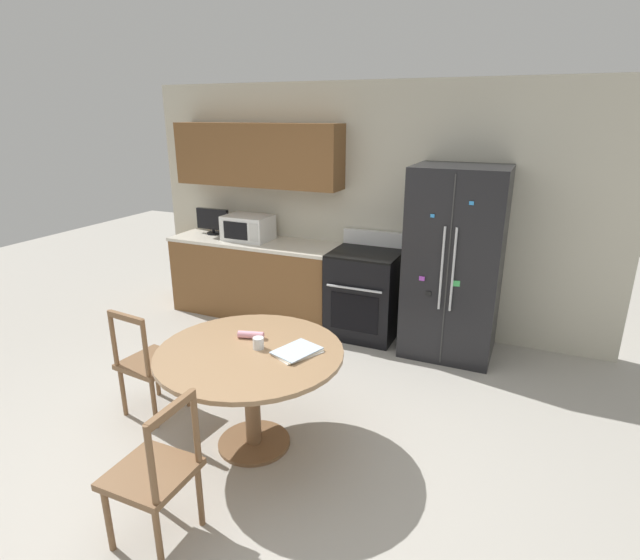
{
  "coord_description": "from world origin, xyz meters",
  "views": [
    {
      "loc": [
        1.72,
        -2.48,
        2.28
      ],
      "look_at": [
        0.11,
        1.15,
        0.95
      ],
      "focal_mm": 28.0,
      "sensor_mm": 36.0,
      "label": 1
    }
  ],
  "objects_px": {
    "dining_chair_near": "(155,474)",
    "dining_chair_left": "(149,363)",
    "countertop_tv": "(213,220)",
    "refrigerator": "(454,263)",
    "candle_glass": "(258,344)",
    "oven_range": "(365,293)",
    "microwave": "(248,228)"
  },
  "relations": [
    {
      "from": "dining_chair_near",
      "to": "dining_chair_left",
      "type": "distance_m",
      "value": 1.33
    },
    {
      "from": "dining_chair_near",
      "to": "countertop_tv",
      "type": "bearing_deg",
      "value": 30.04
    },
    {
      "from": "refrigerator",
      "to": "candle_glass",
      "type": "xyz_separation_m",
      "value": [
        -0.96,
        -2.05,
        -0.13
      ]
    },
    {
      "from": "refrigerator",
      "to": "dining_chair_near",
      "type": "bearing_deg",
      "value": -108.82
    },
    {
      "from": "dining_chair_near",
      "to": "candle_glass",
      "type": "distance_m",
      "value": 1.05
    },
    {
      "from": "oven_range",
      "to": "microwave",
      "type": "distance_m",
      "value": 1.54
    },
    {
      "from": "refrigerator",
      "to": "countertop_tv",
      "type": "height_order",
      "value": "refrigerator"
    },
    {
      "from": "dining_chair_near",
      "to": "dining_chair_left",
      "type": "relative_size",
      "value": 1.0
    },
    {
      "from": "countertop_tv",
      "to": "dining_chair_near",
      "type": "distance_m",
      "value": 3.73
    },
    {
      "from": "microwave",
      "to": "dining_chair_near",
      "type": "bearing_deg",
      "value": -67.3
    },
    {
      "from": "oven_range",
      "to": "candle_glass",
      "type": "bearing_deg",
      "value": -91.64
    },
    {
      "from": "countertop_tv",
      "to": "refrigerator",
      "type": "bearing_deg",
      "value": -2.9
    },
    {
      "from": "refrigerator",
      "to": "countertop_tv",
      "type": "relative_size",
      "value": 4.33
    },
    {
      "from": "oven_range",
      "to": "dining_chair_left",
      "type": "bearing_deg",
      "value": -116.26
    },
    {
      "from": "oven_range",
      "to": "candle_glass",
      "type": "xyz_separation_m",
      "value": [
        -0.06,
        -2.09,
        0.32
      ]
    },
    {
      "from": "oven_range",
      "to": "countertop_tv",
      "type": "relative_size",
      "value": 2.55
    },
    {
      "from": "refrigerator",
      "to": "dining_chair_left",
      "type": "xyz_separation_m",
      "value": [
        -1.94,
        -2.07,
        -0.48
      ]
    },
    {
      "from": "microwave",
      "to": "dining_chair_near",
      "type": "distance_m",
      "value": 3.43
    },
    {
      "from": "oven_range",
      "to": "microwave",
      "type": "relative_size",
      "value": 2.06
    },
    {
      "from": "microwave",
      "to": "countertop_tv",
      "type": "distance_m",
      "value": 0.54
    },
    {
      "from": "oven_range",
      "to": "candle_glass",
      "type": "distance_m",
      "value": 2.11
    },
    {
      "from": "refrigerator",
      "to": "microwave",
      "type": "height_order",
      "value": "refrigerator"
    },
    {
      "from": "microwave",
      "to": "candle_glass",
      "type": "bearing_deg",
      "value": -57.04
    },
    {
      "from": "dining_chair_left",
      "to": "countertop_tv",
      "type": "bearing_deg",
      "value": 118.73
    },
    {
      "from": "countertop_tv",
      "to": "candle_glass",
      "type": "distance_m",
      "value": 2.92
    },
    {
      "from": "dining_chair_left",
      "to": "candle_glass",
      "type": "distance_m",
      "value": 1.04
    },
    {
      "from": "oven_range",
      "to": "dining_chair_near",
      "type": "xyz_separation_m",
      "value": [
        -0.13,
        -3.08,
        -0.03
      ]
    },
    {
      "from": "dining_chair_near",
      "to": "candle_glass",
      "type": "relative_size",
      "value": 11.21
    },
    {
      "from": "dining_chair_left",
      "to": "microwave",
      "type": "bearing_deg",
      "value": 106.41
    },
    {
      "from": "oven_range",
      "to": "countertop_tv",
      "type": "height_order",
      "value": "countertop_tv"
    },
    {
      "from": "refrigerator",
      "to": "microwave",
      "type": "distance_m",
      "value": 2.34
    },
    {
      "from": "microwave",
      "to": "dining_chair_left",
      "type": "relative_size",
      "value": 0.58
    }
  ]
}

